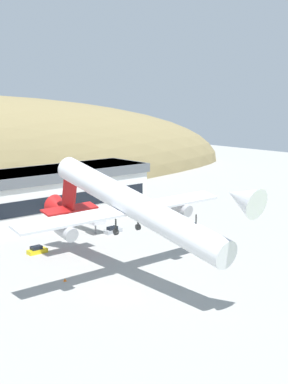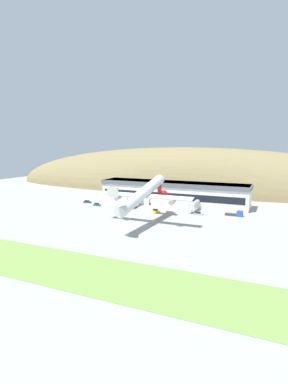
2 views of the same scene
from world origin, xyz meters
name	(u,v)px [view 1 (image 1 of 2)]	position (x,y,z in m)	size (l,w,h in m)	color
ground_plane	(114,295)	(0.00, 0.00, 0.00)	(390.54, 390.54, 0.00)	#9E9E99
jetway_1	(86,214)	(19.68, 36.18, 3.99)	(3.38, 13.22, 5.43)	silver
cargo_airplane	(130,205)	(6.36, 3.60, 13.18)	(41.88, 51.34, 14.41)	silver
service_car_0	(37,250)	(2.09, 27.97, 0.64)	(4.01, 1.71, 1.56)	gold
service_car_3	(113,230)	(23.30, 30.55, 0.63)	(4.47, 1.87, 1.52)	#999EA3
box_truck	(150,213)	(39.24, 35.48, 1.52)	(8.33, 2.81, 3.18)	#264C99
traffic_cone_0	(65,280)	(-2.42, 10.67, 0.28)	(0.52, 0.52, 0.58)	orange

